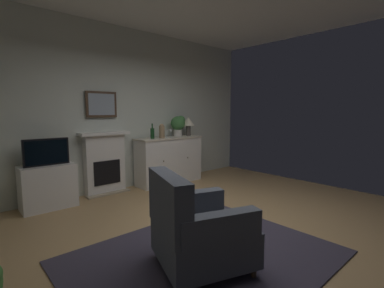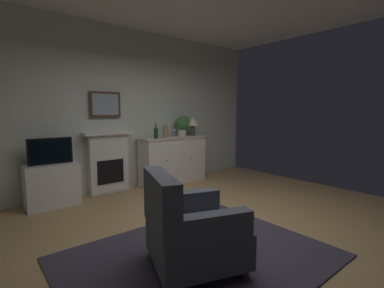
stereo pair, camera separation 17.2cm
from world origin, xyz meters
name	(u,v)px [view 1 (the left image)]	position (x,y,z in m)	size (l,w,h in m)	color
ground_plane	(225,229)	(0.00, 0.00, -0.05)	(5.95, 5.07, 0.10)	tan
wall_rear	(127,109)	(0.00, 2.51, 1.50)	(5.95, 0.06, 2.99)	silver
area_rug	(204,257)	(-0.74, -0.38, 0.01)	(2.52, 1.97, 0.02)	#383342
fireplace_unit	(105,163)	(-0.53, 2.38, 0.55)	(0.87, 0.30, 1.10)	white
framed_picture	(102,104)	(-0.53, 2.42, 1.58)	(0.55, 0.04, 0.45)	#473323
sideboard_cabinet	(169,160)	(0.76, 2.20, 0.47)	(1.41, 0.49, 0.94)	white
table_lamp	(188,123)	(1.28, 2.20, 1.22)	(0.26, 0.26, 0.40)	#4C4742
wine_bottle	(152,133)	(0.34, 2.17, 1.05)	(0.08, 0.08, 0.29)	#193F1E
wine_glass_left	(167,131)	(0.69, 2.17, 1.06)	(0.07, 0.07, 0.16)	silver
wine_glass_center	(171,131)	(0.80, 2.19, 1.06)	(0.07, 0.07, 0.16)	silver
vase_decorative	(162,131)	(0.55, 2.15, 1.08)	(0.11, 0.11, 0.28)	#9E7F5B
tv_cabinet	(48,187)	(-1.51, 2.22, 0.33)	(0.75, 0.42, 0.66)	white
tv_set	(46,152)	(-1.51, 2.19, 0.86)	(0.62, 0.07, 0.40)	black
potted_plant_small	(178,124)	(1.04, 2.25, 1.20)	(0.30, 0.30, 0.43)	beige
armchair	(197,230)	(-0.94, -0.47, 0.38)	(1.01, 0.98, 0.92)	#474C56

